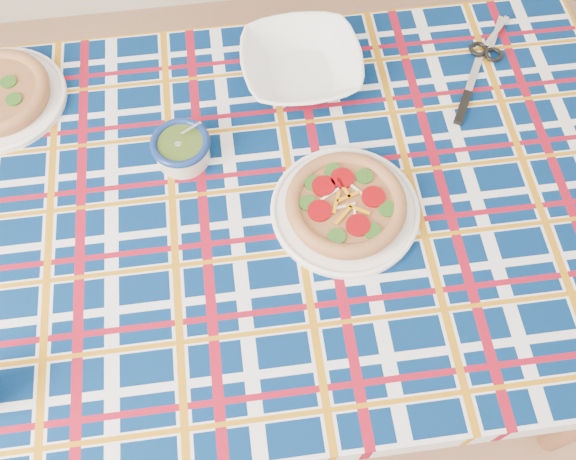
{
  "coord_description": "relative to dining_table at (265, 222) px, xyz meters",
  "views": [
    {
      "loc": [
        -0.1,
        -0.13,
        1.93
      ],
      "look_at": [
        -0.01,
        0.46,
        0.79
      ],
      "focal_mm": 40.0,
      "sensor_mm": 36.0,
      "label": 1
    }
  ],
  "objects": [
    {
      "name": "dining_table",
      "position": [
        0.0,
        0.0,
        0.0
      ],
      "size": [
        1.64,
        1.03,
        0.76
      ],
      "rotation": [
        0.0,
        0.0,
        -0.01
      ],
      "color": "brown",
      "rests_on": "floor"
    },
    {
      "name": "serving_bowl",
      "position": [
        0.13,
        0.33,
        0.11
      ],
      "size": [
        0.28,
        0.28,
        0.07
      ],
      "primitive_type": "imported",
      "rotation": [
        0.0,
        0.0,
        0.02
      ],
      "color": "white",
      "rests_on": "tablecloth"
    },
    {
      "name": "pesto_bowl",
      "position": [
        -0.16,
        0.14,
        0.12
      ],
      "size": [
        0.15,
        0.15,
        0.08
      ],
      "primitive_type": null,
      "rotation": [
        0.0,
        0.0,
        0.15
      ],
      "color": "#273C10",
      "rests_on": "tablecloth"
    },
    {
      "name": "kitchen_scissors",
      "position": [
        0.62,
        0.4,
        0.09
      ],
      "size": [
        0.18,
        0.2,
        0.02
      ],
      "primitive_type": null,
      "rotation": [
        0.0,
        0.0,
        0.94
      ],
      "color": "silver",
      "rests_on": "tablecloth"
    },
    {
      "name": "table_knife",
      "position": [
        0.53,
        0.28,
        0.08
      ],
      "size": [
        0.14,
        0.23,
        0.01
      ],
      "primitive_type": null,
      "rotation": [
        0.0,
        0.0,
        1.06
      ],
      "color": "silver",
      "rests_on": "tablecloth"
    },
    {
      "name": "tablecloth",
      "position": [
        0.0,
        0.0,
        0.03
      ],
      "size": [
        1.67,
        1.06,
        0.11
      ],
      "primitive_type": null,
      "rotation": [
        0.0,
        0.0,
        -0.01
      ],
      "color": "#041F4D",
      "rests_on": "dining_table"
    },
    {
      "name": "main_focaccia_plate",
      "position": [
        0.16,
        -0.04,
        0.11
      ],
      "size": [
        0.33,
        0.33,
        0.06
      ],
      "primitive_type": null,
      "rotation": [
        0.0,
        0.0,
        -0.03
      ],
      "color": "#975B35",
      "rests_on": "tablecloth"
    }
  ]
}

